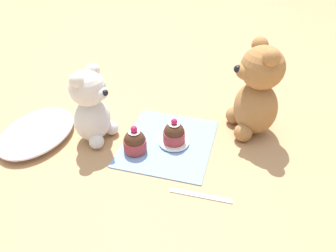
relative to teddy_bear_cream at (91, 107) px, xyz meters
The scene contains 9 objects.
ground_plane 0.22m from the teddy_bear_cream, 81.58° to the right, with size 4.00×4.00×0.00m, color tan.
knitted_placemat 0.22m from the teddy_bear_cream, 81.58° to the right, with size 0.26×0.23×0.01m, color #7A9ED1.
tulle_cloth 0.18m from the teddy_bear_cream, 104.43° to the left, with size 0.24×0.17×0.04m, color silver.
teddy_bear_cream is the anchor object (origin of this frame).
teddy_bear_tan 0.43m from the teddy_bear_cream, 69.60° to the right, with size 0.16×0.15×0.25m.
cupcake_near_cream_bear 0.14m from the teddy_bear_cream, 102.10° to the right, with size 0.06×0.06×0.07m.
saucer_plate 0.23m from the teddy_bear_cream, 81.85° to the right, with size 0.08×0.08×0.01m, color white.
cupcake_near_tan_bear 0.22m from the teddy_bear_cream, 81.85° to the right, with size 0.06×0.06×0.07m.
teaspoon 0.35m from the teddy_bear_cream, 112.74° to the right, with size 0.14×0.01×0.01m, color silver.
Camera 1 is at (-0.65, -0.18, 0.54)m, focal length 35.00 mm.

